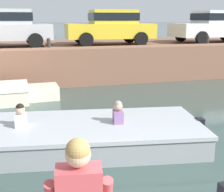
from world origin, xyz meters
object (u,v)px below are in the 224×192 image
motorboat_passing (51,137)px  mooring_bollard_mid (49,43)px  mooring_bollard_east (207,40)px  car_left_inner_silver (4,26)px  car_right_inner_white (216,25)px  car_centre_yellow (111,26)px

motorboat_passing → mooring_bollard_mid: mooring_bollard_mid is taller
mooring_bollard_mid → mooring_bollard_east: size_ratio=1.00×
mooring_bollard_mid → mooring_bollard_east: (6.95, 0.00, 0.00)m
mooring_bollard_east → car_left_inner_silver: bearing=170.1°
motorboat_passing → mooring_bollard_east: mooring_bollard_east is taller
car_left_inner_silver → car_right_inner_white: same height
car_centre_yellow → car_left_inner_silver: bearing=179.9°
mooring_bollard_mid → mooring_bollard_east: 6.95m
car_centre_yellow → mooring_bollard_east: car_centre_yellow is taller
mooring_bollard_east → mooring_bollard_mid: bearing=180.0°
car_left_inner_silver → mooring_bollard_mid: car_left_inner_silver is taller
car_centre_yellow → mooring_bollard_mid: bearing=-152.7°
mooring_bollard_east → motorboat_passing: bearing=-140.8°
car_right_inner_white → mooring_bollard_east: 2.15m
car_left_inner_silver → car_right_inner_white: 10.01m
car_left_inner_silver → mooring_bollard_east: car_left_inner_silver is taller
car_left_inner_silver → car_centre_yellow: same height
car_right_inner_white → mooring_bollard_mid: car_right_inner_white is taller
car_left_inner_silver → mooring_bollard_east: size_ratio=8.88×
motorboat_passing → car_left_inner_silver: 7.95m
car_centre_yellow → car_right_inner_white: 5.45m
car_right_inner_white → mooring_bollard_east: size_ratio=10.02×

